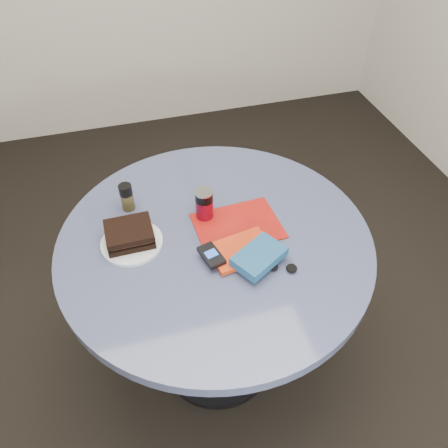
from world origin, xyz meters
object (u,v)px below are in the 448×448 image
object	(u,v)px
plate	(132,243)
sandwich	(129,234)
soda_can	(204,204)
mp3_player	(211,255)
table	(216,270)
pepper_grinder	(127,197)
red_book	(241,250)
headphones	(282,267)
magazine	(238,226)
novel	(259,257)

from	to	relation	value
plate	sandwich	bearing A→B (deg)	103.90
plate	soda_can	world-z (taller)	soda_can
sandwich	mp3_player	size ratio (longest dim) A/B	1.43
table	mp3_player	bearing A→B (deg)	-110.67
sandwich	pepper_grinder	xyz separation A→B (m)	(0.01, 0.16, 0.01)
red_book	headphones	distance (m)	0.14
table	soda_can	distance (m)	0.24
sandwich	magazine	world-z (taller)	sandwich
red_book	table	bearing A→B (deg)	113.91
magazine	red_book	world-z (taller)	red_book
table	magazine	bearing A→B (deg)	17.21
novel	sandwich	bearing A→B (deg)	121.03
sandwich	pepper_grinder	distance (m)	0.16
table	pepper_grinder	world-z (taller)	pepper_grinder
table	plate	xyz separation A→B (m)	(-0.26, 0.04, 0.17)
soda_can	red_book	bearing A→B (deg)	-70.23
table	pepper_grinder	distance (m)	0.39
table	sandwich	xyz separation A→B (m)	(-0.26, 0.05, 0.20)
plate	mp3_player	xyz separation A→B (m)	(0.22, -0.14, 0.02)
magazine	red_book	bearing A→B (deg)	-105.72
sandwich	soda_can	xyz separation A→B (m)	(0.25, 0.05, 0.02)
red_book	novel	distance (m)	0.07
magazine	mp3_player	size ratio (longest dim) A/B	2.69
plate	novel	xyz separation A→B (m)	(0.35, -0.19, 0.03)
novel	mp3_player	distance (m)	0.14
table	soda_can	xyz separation A→B (m)	(-0.01, 0.10, 0.22)
plate	soda_can	bearing A→B (deg)	13.18
plate	soda_can	xyz separation A→B (m)	(0.25, 0.06, 0.05)
mp3_player	headphones	bearing A→B (deg)	-24.04
red_book	pepper_grinder	bearing A→B (deg)	125.82
plate	red_book	size ratio (longest dim) A/B	1.03
novel	mp3_player	size ratio (longest dim) A/B	1.52
pepper_grinder	headphones	world-z (taller)	pepper_grinder
table	headphones	world-z (taller)	headphones
pepper_grinder	headphones	xyz separation A→B (m)	(0.40, -0.39, -0.04)
soda_can	novel	world-z (taller)	soda_can
plate	headphones	distance (m)	0.47
pepper_grinder	soda_can	bearing A→B (deg)	-24.74
table	novel	xyz separation A→B (m)	(0.10, -0.14, 0.20)
soda_can	pepper_grinder	size ratio (longest dim) A/B	1.10
red_book	magazine	bearing A→B (deg)	67.58
pepper_grinder	headphones	bearing A→B (deg)	-44.10
headphones	sandwich	bearing A→B (deg)	150.98
sandwich	pepper_grinder	bearing A→B (deg)	85.37
red_book	plate	bearing A→B (deg)	147.89
soda_can	red_book	size ratio (longest dim) A/B	0.59
plate	magazine	size ratio (longest dim) A/B	0.71
sandwich	red_book	size ratio (longest dim) A/B	0.78
soda_can	novel	bearing A→B (deg)	-66.74
mp3_player	headphones	size ratio (longest dim) A/B	1.07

